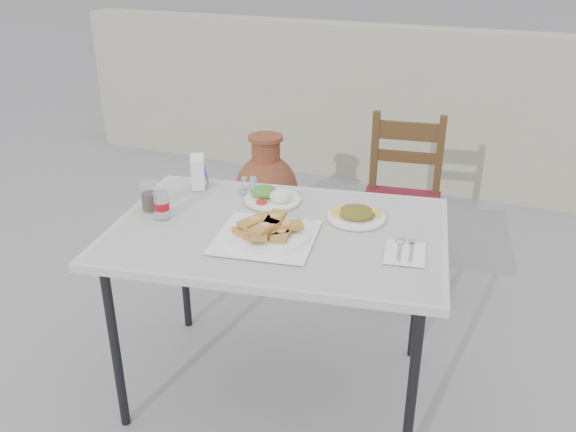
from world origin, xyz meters
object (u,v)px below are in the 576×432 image
at_px(soda_can, 162,205).
at_px(cola_glass, 150,197).
at_px(salad_rice_plate, 272,196).
at_px(salad_chopped_plate, 357,214).
at_px(napkin_holder, 198,172).
at_px(terracotta_urn, 267,194).
at_px(pide_plate, 266,229).
at_px(chair, 401,200).
at_px(cafe_table, 278,240).
at_px(condiment_caddy, 251,187).

height_order(soda_can, cola_glass, cola_glass).
relative_size(salad_rice_plate, salad_chopped_plate, 1.03).
bearing_deg(napkin_holder, cola_glass, -131.14).
xyz_separation_m(salad_chopped_plate, soda_can, (-0.72, -0.29, 0.04)).
xyz_separation_m(salad_rice_plate, terracotta_urn, (-0.50, 1.02, -0.47)).
bearing_deg(pide_plate, chair, 78.48).
distance_m(soda_can, terracotta_urn, 1.44).
relative_size(pide_plate, chair, 0.45).
distance_m(pide_plate, salad_rice_plate, 0.34).
bearing_deg(napkin_holder, soda_can, -114.08).
relative_size(soda_can, napkin_holder, 0.79).
bearing_deg(salad_rice_plate, cola_glass, -147.97).
bearing_deg(chair, cafe_table, -110.69).
bearing_deg(chair, condiment_caddy, -128.94).
distance_m(cola_glass, terracotta_urn, 1.38).
distance_m(salad_chopped_plate, soda_can, 0.78).
bearing_deg(condiment_caddy, terracotta_urn, 111.40).
xyz_separation_m(salad_chopped_plate, chair, (-0.02, 0.93, -0.32)).
relative_size(salad_chopped_plate, condiment_caddy, 2.01).
xyz_separation_m(salad_rice_plate, soda_can, (-0.34, -0.32, 0.03)).
distance_m(soda_can, cola_glass, 0.11).
height_order(salad_rice_plate, condiment_caddy, condiment_caddy).
xyz_separation_m(pide_plate, salad_rice_plate, (-0.12, 0.32, -0.01)).
xyz_separation_m(salad_rice_plate, cola_glass, (-0.43, -0.27, 0.03)).
bearing_deg(pide_plate, soda_can, -179.94).
bearing_deg(cola_glass, salad_chopped_plate, 16.27).
bearing_deg(napkin_holder, chair, 20.27).
height_order(pide_plate, cola_glass, cola_glass).
distance_m(salad_rice_plate, terracotta_urn, 1.23).
bearing_deg(salad_chopped_plate, condiment_caddy, 170.14).
bearing_deg(chair, salad_rice_plate, -120.75).
bearing_deg(condiment_caddy, chair, 59.56).
xyz_separation_m(salad_chopped_plate, cola_glass, (-0.81, -0.24, 0.03)).
height_order(pide_plate, soda_can, soda_can).
bearing_deg(cafe_table, salad_rice_plate, 119.35).
bearing_deg(terracotta_urn, salad_rice_plate, -63.69).
xyz_separation_m(cafe_table, pide_plate, (-0.01, -0.10, 0.09)).
height_order(pide_plate, napkin_holder, napkin_holder).
bearing_deg(chair, terracotta_urn, 163.87).
distance_m(cola_glass, chair, 1.46).
relative_size(soda_can, condiment_caddy, 0.96).
height_order(cola_glass, chair, chair).
height_order(cafe_table, salad_rice_plate, salad_rice_plate).
distance_m(salad_chopped_plate, cola_glass, 0.85).
bearing_deg(salad_chopped_plate, cafe_table, -143.29).
distance_m(pide_plate, soda_can, 0.46).
bearing_deg(terracotta_urn, pide_plate, -65.06).
relative_size(cafe_table, chair, 1.52).
relative_size(cafe_table, cola_glass, 12.41).
bearing_deg(soda_can, pide_plate, 0.06).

